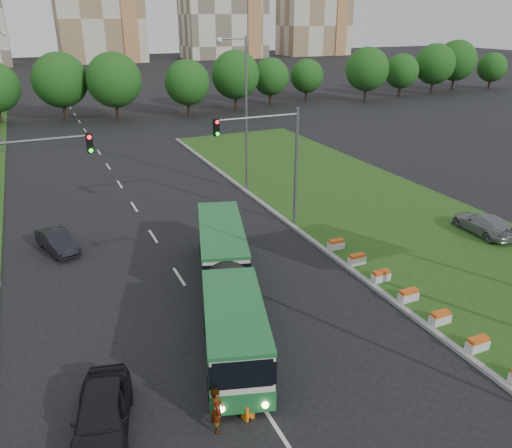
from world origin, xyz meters
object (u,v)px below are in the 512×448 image
shopping_trolley (248,411)px  car_left_near (102,414)px  traffic_mast_median (274,151)px  pedestrian (217,409)px  car_left_far (57,241)px  articulated_bus (223,282)px  car_median (484,224)px  traffic_mast_left (15,187)px

shopping_trolley → car_left_near: bearing=147.3°
traffic_mast_median → pedestrian: size_ratio=4.46×
pedestrian → shopping_trolley: bearing=-69.9°
car_left_near → pedestrian: bearing=-8.6°
car_left_near → shopping_trolley: 5.03m
traffic_mast_median → car_left_far: traffic_mast_median is taller
traffic_mast_median → car_left_far: size_ratio=2.04×
car_left_near → shopping_trolley: size_ratio=7.19×
articulated_bus → car_left_near: size_ratio=3.25×
pedestrian → articulated_bus: bearing=-5.4°
traffic_mast_median → pedestrian: (-9.68, -15.27, -4.45)m
car_median → pedestrian: pedestrian is taller
car_left_near → car_median: size_ratio=1.01×
traffic_mast_left → traffic_mast_median: bearing=3.8°
car_median → shopping_trolley: bearing=26.5°
car_left_near → car_median: car_left_near is taller
traffic_mast_median → car_left_far: (-13.59, 2.24, -4.70)m
car_left_far → car_left_near: bearing=-106.6°
pedestrian → traffic_mast_median: bearing=-15.4°
traffic_mast_median → shopping_trolley: bearing=-119.2°
articulated_bus → traffic_mast_median: bearing=67.3°
articulated_bus → car_left_near: bearing=-122.1°
car_left_near → car_left_far: 16.00m
traffic_mast_median → car_median: bearing=-29.3°
car_left_near → traffic_mast_median: bearing=60.0°
articulated_bus → car_left_far: (-6.87, 10.31, -0.87)m
articulated_bus → car_median: bearing=21.1°
articulated_bus → car_left_far: 12.42m
traffic_mast_left → pedestrian: 15.92m
car_left_near → articulated_bus: bearing=54.8°
traffic_mast_median → articulated_bus: traffic_mast_median is taller
articulated_bus → shopping_trolley: size_ratio=23.39×
shopping_trolley → pedestrian: bearing=167.1°
car_left_near → car_left_far: (-0.29, 16.00, -0.14)m
car_left_far → car_median: bearing=-37.0°
car_left_near → shopping_trolley: (4.80, -1.45, -0.47)m
traffic_mast_left → car_left_near: traffic_mast_left is taller
car_left_far → traffic_mast_left: bearing=-133.5°
traffic_mast_median → shopping_trolley: (-8.50, -15.21, -5.03)m
car_left_far → traffic_mast_median: bearing=-27.0°
pedestrian → shopping_trolley: pedestrian is taller
car_median → shopping_trolley: size_ratio=7.09×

